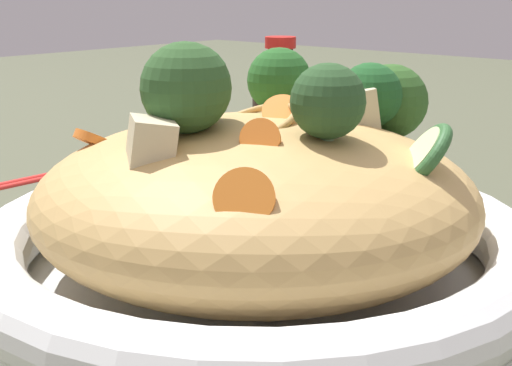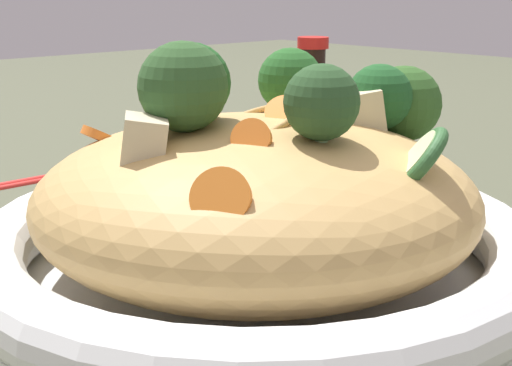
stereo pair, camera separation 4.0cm
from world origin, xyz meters
TOP-DOWN VIEW (x-y plane):
  - ground_plane at (0.00, 0.00)m, footprint 3.00×3.00m
  - serving_bowl at (0.00, 0.00)m, footprint 0.33×0.33m
  - noodle_heap at (0.00, 0.00)m, footprint 0.25×0.25m
  - broccoli_florets at (-0.03, 0.00)m, footprint 0.21×0.13m
  - carrot_coins at (0.03, 0.00)m, footprint 0.13×0.17m
  - zucchini_slices at (-0.01, 0.04)m, footprint 0.10×0.16m
  - chicken_chunks at (-0.05, 0.00)m, footprint 0.19×0.07m
  - soy_sauce_bottle at (-0.24, -0.18)m, footprint 0.05×0.05m
  - chopsticks_pair at (-0.06, -0.35)m, footprint 0.21×0.02m

SIDE VIEW (x-z plane):
  - ground_plane at x=0.00m, z-range 0.00..0.00m
  - chopsticks_pair at x=-0.06m, z-range 0.00..0.01m
  - serving_bowl at x=0.00m, z-range 0.00..0.06m
  - soy_sauce_bottle at x=-0.24m, z-range -0.01..0.13m
  - noodle_heap at x=0.00m, z-range 0.02..0.12m
  - zucchini_slices at x=-0.01m, z-range 0.08..0.13m
  - carrot_coins at x=0.03m, z-range 0.08..0.12m
  - chicken_chunks at x=-0.05m, z-range 0.09..0.13m
  - broccoli_florets at x=-0.03m, z-range 0.08..0.16m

